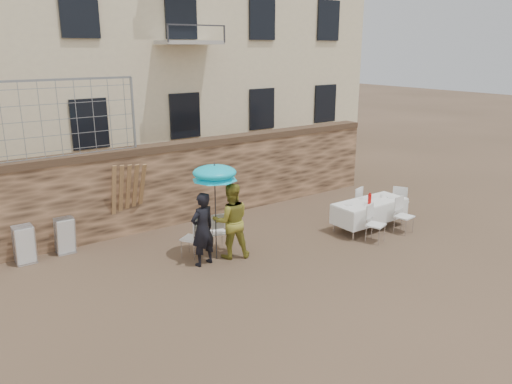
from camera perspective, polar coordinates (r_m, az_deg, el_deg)
ground at (r=10.51m, az=5.32°, el=-10.47°), size 80.00×80.00×0.00m
stone_wall at (r=14.02m, az=-8.03°, el=1.16°), size 13.00×0.50×2.20m
chain_link_fence at (r=12.56m, az=-20.68°, el=7.84°), size 3.20×0.06×1.80m
man_suit at (r=11.10m, az=-6.12°, el=-4.25°), size 0.68×0.51×1.69m
woman_dress at (r=11.45m, az=-2.86°, el=-3.31°), size 1.05×0.95×1.77m
umbrella at (r=11.03m, az=-4.75°, el=1.90°), size 1.02×1.02×2.11m
couple_chair_left at (r=11.68m, az=-7.41°, el=-5.14°), size 0.66×0.66×0.96m
couple_chair_right at (r=12.00m, az=-4.47°, el=-4.45°), size 0.57×0.57×0.96m
banquet_table at (r=13.61m, az=12.90°, el=-1.19°), size 2.10×0.85×0.78m
soda_bottle at (r=13.32m, az=12.86°, el=-0.79°), size 0.09×0.09×0.26m
table_chair_front_left at (r=12.79m, az=13.54°, el=-3.55°), size 0.61×0.61×0.96m
table_chair_front_right at (r=13.61m, az=16.59°, el=-2.58°), size 0.54×0.54×0.96m
table_chair_back at (r=14.33m, az=11.00°, el=-1.24°), size 0.59×0.59×0.96m
table_chair_side at (r=14.78m, az=16.18°, el=-1.06°), size 0.65×0.65×0.96m
chair_stack_left at (r=12.53m, az=-25.11°, el=-5.21°), size 0.46×0.47×0.92m
chair_stack_right at (r=12.69m, az=-21.14°, el=-4.47°), size 0.46×0.40×0.92m
wood_planks at (r=13.03m, az=-14.70°, el=-0.86°), size 0.70×0.20×2.00m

